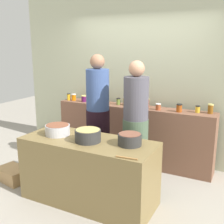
# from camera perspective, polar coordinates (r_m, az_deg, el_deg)

# --- Properties ---
(ground) EXTENTS (12.00, 12.00, 0.00)m
(ground) POSITION_cam_1_polar(r_m,az_deg,el_deg) (4.05, -2.35, -15.68)
(ground) COLOR #9E978C
(storefront_wall) EXTENTS (4.80, 0.12, 3.00)m
(storefront_wall) POSITION_cam_1_polar(r_m,az_deg,el_deg) (4.87, 5.98, 7.88)
(storefront_wall) COLOR #ADB192
(storefront_wall) RESTS_ON ground
(display_shelf) EXTENTS (2.70, 0.36, 0.99)m
(display_shelf) POSITION_cam_1_polar(r_m,az_deg,el_deg) (4.76, 4.14, -4.63)
(display_shelf) COLOR brown
(display_shelf) RESTS_ON ground
(prep_table) EXTENTS (1.70, 0.70, 0.83)m
(prep_table) POSITION_cam_1_polar(r_m,az_deg,el_deg) (3.63, -4.80, -11.97)
(prep_table) COLOR brown
(prep_table) RESTS_ON ground
(preserve_jar_0) EXTENTS (0.07, 0.07, 0.12)m
(preserve_jar_0) POSITION_cam_1_polar(r_m,az_deg,el_deg) (5.18, -8.87, 3.09)
(preserve_jar_0) COLOR gold
(preserve_jar_0) RESTS_ON display_shelf
(preserve_jar_1) EXTENTS (0.08, 0.08, 0.12)m
(preserve_jar_1) POSITION_cam_1_polar(r_m,az_deg,el_deg) (5.13, -7.87, 3.04)
(preserve_jar_1) COLOR #CB650A
(preserve_jar_1) RESTS_ON display_shelf
(preserve_jar_2) EXTENTS (0.09, 0.09, 0.12)m
(preserve_jar_2) POSITION_cam_1_polar(r_m,az_deg,el_deg) (5.00, -5.82, 2.78)
(preserve_jar_2) COLOR #4E1548
(preserve_jar_2) RESTS_ON display_shelf
(preserve_jar_3) EXTENTS (0.08, 0.08, 0.15)m
(preserve_jar_3) POSITION_cam_1_polar(r_m,az_deg,el_deg) (4.94, -2.99, 2.87)
(preserve_jar_3) COLOR #335622
(preserve_jar_3) RESTS_ON display_shelf
(preserve_jar_4) EXTENTS (0.08, 0.08, 0.10)m
(preserve_jar_4) POSITION_cam_1_polar(r_m,az_deg,el_deg) (4.86, -1.25, 2.43)
(preserve_jar_4) COLOR orange
(preserve_jar_4) RESTS_ON display_shelf
(preserve_jar_5) EXTENTS (0.07, 0.07, 0.11)m
(preserve_jar_5) POSITION_cam_1_polar(r_m,az_deg,el_deg) (4.73, 1.32, 2.20)
(preserve_jar_5) COLOR olive
(preserve_jar_5) RESTS_ON display_shelf
(preserve_jar_6) EXTENTS (0.09, 0.09, 0.14)m
(preserve_jar_6) POSITION_cam_1_polar(r_m,az_deg,el_deg) (4.69, 2.81, 2.27)
(preserve_jar_6) COLOR gold
(preserve_jar_6) RESTS_ON display_shelf
(preserve_jar_7) EXTENTS (0.08, 0.08, 0.13)m
(preserve_jar_7) POSITION_cam_1_polar(r_m,az_deg,el_deg) (4.58, 4.82, 1.94)
(preserve_jar_7) COLOR brown
(preserve_jar_7) RESTS_ON display_shelf
(preserve_jar_8) EXTENTS (0.08, 0.08, 0.14)m
(preserve_jar_8) POSITION_cam_1_polar(r_m,az_deg,el_deg) (4.59, 7.20, 1.94)
(preserve_jar_8) COLOR maroon
(preserve_jar_8) RESTS_ON display_shelf
(preserve_jar_9) EXTENTS (0.08, 0.08, 0.10)m
(preserve_jar_9) POSITION_cam_1_polar(r_m,az_deg,el_deg) (4.40, 9.46, 1.07)
(preserve_jar_9) COLOR #964525
(preserve_jar_9) RESTS_ON display_shelf
(preserve_jar_10) EXTENTS (0.09, 0.09, 0.12)m
(preserve_jar_10) POSITION_cam_1_polar(r_m,az_deg,el_deg) (4.33, 13.64, 0.82)
(preserve_jar_10) COLOR #9A4414
(preserve_jar_10) RESTS_ON display_shelf
(preserve_jar_11) EXTENTS (0.07, 0.07, 0.11)m
(preserve_jar_11) POSITION_cam_1_polar(r_m,az_deg,el_deg) (4.36, 17.18, 0.57)
(preserve_jar_11) COLOR gold
(preserve_jar_11) RESTS_ON display_shelf
(preserve_jar_12) EXTENTS (0.08, 0.08, 0.14)m
(preserve_jar_12) POSITION_cam_1_polar(r_m,az_deg,el_deg) (4.36, 19.58, 0.63)
(preserve_jar_12) COLOR brown
(preserve_jar_12) RESTS_ON display_shelf
(cooking_pot_left) EXTENTS (0.32, 0.32, 0.14)m
(cooking_pot_left) POSITION_cam_1_polar(r_m,az_deg,el_deg) (3.71, -11.11, -3.60)
(cooking_pot_left) COLOR #B7B7BC
(cooking_pot_left) RESTS_ON prep_table
(cooking_pot_center) EXTENTS (0.32, 0.32, 0.15)m
(cooking_pot_center) POSITION_cam_1_polar(r_m,az_deg,el_deg) (3.40, -4.97, -4.84)
(cooking_pot_center) COLOR #2D2D2D
(cooking_pot_center) RESTS_ON prep_table
(cooking_pot_right) EXTENTS (0.28, 0.28, 0.14)m
(cooking_pot_right) POSITION_cam_1_polar(r_m,az_deg,el_deg) (3.28, 3.67, -5.65)
(cooking_pot_right) COLOR #2D2D2D
(cooking_pot_right) RESTS_ON prep_table
(wooden_spoon) EXTENTS (0.24, 0.04, 0.02)m
(wooden_spoon) POSITION_cam_1_polar(r_m,az_deg,el_deg) (2.92, 3.03, -9.36)
(wooden_spoon) COLOR #9E703D
(wooden_spoon) RESTS_ON prep_table
(cook_with_tongs) EXTENTS (0.36, 0.36, 1.85)m
(cook_with_tongs) POSITION_cam_1_polar(r_m,az_deg,el_deg) (4.30, -2.89, -1.70)
(cook_with_tongs) COLOR black
(cook_with_tongs) RESTS_ON ground
(cook_in_cap) EXTENTS (0.36, 0.36, 1.78)m
(cook_in_cap) POSITION_cam_1_polar(r_m,az_deg,el_deg) (3.95, 4.83, -3.66)
(cook_in_cap) COLOR #475C45
(cook_in_cap) RESTS_ON ground
(bread_crate) EXTENTS (0.51, 0.39, 0.20)m
(bread_crate) POSITION_cam_1_polar(r_m,az_deg,el_deg) (4.49, -19.66, -11.95)
(bread_crate) COLOR tan
(bread_crate) RESTS_ON ground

